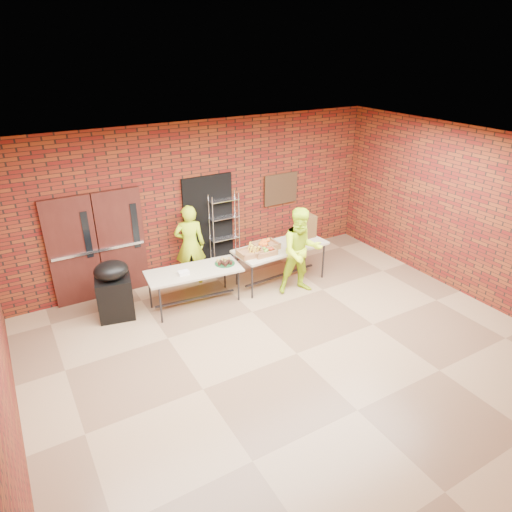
{
  "coord_description": "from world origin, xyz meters",
  "views": [
    {
      "loc": [
        -3.58,
        -4.82,
        4.58
      ],
      "look_at": [
        0.06,
        1.4,
        1.16
      ],
      "focal_mm": 32.0,
      "sensor_mm": 36.0,
      "label": 1
    }
  ],
  "objects_px": {
    "table_left": "(194,273)",
    "table_right": "(281,249)",
    "wire_rack": "(225,232)",
    "covered_grill": "(114,290)",
    "coffee_dispenser": "(305,226)",
    "volunteer_man": "(301,251)",
    "volunteer_woman": "(190,245)"
  },
  "relations": [
    {
      "from": "wire_rack",
      "to": "coffee_dispenser",
      "type": "relative_size",
      "value": 3.65
    },
    {
      "from": "table_right",
      "to": "volunteer_woman",
      "type": "bearing_deg",
      "value": 147.33
    },
    {
      "from": "wire_rack",
      "to": "coffee_dispenser",
      "type": "distance_m",
      "value": 1.73
    },
    {
      "from": "table_right",
      "to": "covered_grill",
      "type": "xyz_separation_m",
      "value": [
        -3.31,
        0.36,
        -0.17
      ]
    },
    {
      "from": "volunteer_man",
      "to": "wire_rack",
      "type": "bearing_deg",
      "value": 132.32
    },
    {
      "from": "coffee_dispenser",
      "to": "volunteer_woman",
      "type": "bearing_deg",
      "value": 162.87
    },
    {
      "from": "volunteer_woman",
      "to": "covered_grill",
      "type": "bearing_deg",
      "value": 36.52
    },
    {
      "from": "covered_grill",
      "to": "volunteer_man",
      "type": "relative_size",
      "value": 0.64
    },
    {
      "from": "wire_rack",
      "to": "covered_grill",
      "type": "xyz_separation_m",
      "value": [
        -2.6,
        -0.76,
        -0.3
      ]
    },
    {
      "from": "table_right",
      "to": "coffee_dispenser",
      "type": "bearing_deg",
      "value": 9.98
    },
    {
      "from": "table_right",
      "to": "wire_rack",
      "type": "bearing_deg",
      "value": 119.02
    },
    {
      "from": "table_left",
      "to": "coffee_dispenser",
      "type": "distance_m",
      "value": 2.66
    },
    {
      "from": "table_left",
      "to": "wire_rack",
      "type": "bearing_deg",
      "value": 48.09
    },
    {
      "from": "volunteer_woman",
      "to": "wire_rack",
      "type": "bearing_deg",
      "value": -147.27
    },
    {
      "from": "covered_grill",
      "to": "coffee_dispenser",
      "type": "bearing_deg",
      "value": 9.39
    },
    {
      "from": "table_left",
      "to": "table_right",
      "type": "distance_m",
      "value": 1.9
    },
    {
      "from": "table_right",
      "to": "covered_grill",
      "type": "height_order",
      "value": "covered_grill"
    },
    {
      "from": "coffee_dispenser",
      "to": "volunteer_woman",
      "type": "xyz_separation_m",
      "value": [
        -2.34,
        0.72,
        -0.19
      ]
    },
    {
      "from": "covered_grill",
      "to": "table_right",
      "type": "bearing_deg",
      "value": 5.81
    },
    {
      "from": "coffee_dispenser",
      "to": "volunteer_man",
      "type": "distance_m",
      "value": 0.96
    },
    {
      "from": "covered_grill",
      "to": "volunteer_man",
      "type": "distance_m",
      "value": 3.55
    },
    {
      "from": "wire_rack",
      "to": "volunteer_man",
      "type": "distance_m",
      "value": 1.86
    },
    {
      "from": "wire_rack",
      "to": "table_right",
      "type": "bearing_deg",
      "value": -55.62
    },
    {
      "from": "table_left",
      "to": "covered_grill",
      "type": "relative_size",
      "value": 1.63
    },
    {
      "from": "coffee_dispenser",
      "to": "volunteer_man",
      "type": "height_order",
      "value": "volunteer_man"
    },
    {
      "from": "volunteer_woman",
      "to": "volunteer_man",
      "type": "relative_size",
      "value": 0.96
    },
    {
      "from": "table_left",
      "to": "volunteer_man",
      "type": "bearing_deg",
      "value": -10.36
    },
    {
      "from": "table_right",
      "to": "covered_grill",
      "type": "bearing_deg",
      "value": 170.31
    },
    {
      "from": "coffee_dispenser",
      "to": "table_left",
      "type": "bearing_deg",
      "value": -177.11
    },
    {
      "from": "table_left",
      "to": "volunteer_woman",
      "type": "height_order",
      "value": "volunteer_woman"
    },
    {
      "from": "wire_rack",
      "to": "volunteer_woman",
      "type": "height_order",
      "value": "wire_rack"
    },
    {
      "from": "table_left",
      "to": "coffee_dispenser",
      "type": "xyz_separation_m",
      "value": [
        2.63,
        0.13,
        0.37
      ]
    }
  ]
}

